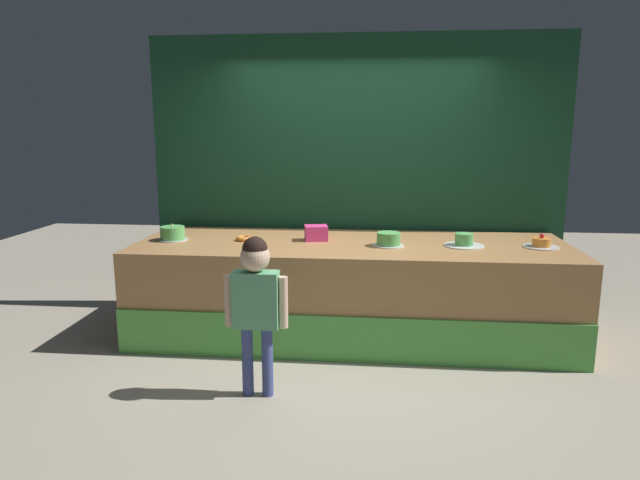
# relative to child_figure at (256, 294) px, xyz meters

# --- Properties ---
(ground_plane) EXTENTS (12.00, 12.00, 0.00)m
(ground_plane) POSITION_rel_child_figure_xyz_m (0.59, 0.62, -0.73)
(ground_plane) COLOR #ADA38E
(stage_platform) EXTENTS (3.79, 1.30, 0.85)m
(stage_platform) POSITION_rel_child_figure_xyz_m (0.59, 1.25, -0.31)
(stage_platform) COLOR #B27F4C
(stage_platform) RESTS_ON ground_plane
(curtain_backdrop) EXTENTS (4.06, 0.08, 2.72)m
(curtain_backdrop) POSITION_rel_child_figure_xyz_m (0.59, 1.99, 0.63)
(curtain_backdrop) COLOR #19472D
(curtain_backdrop) RESTS_ON ground_plane
(child_figure) EXTENTS (0.44, 0.20, 1.13)m
(child_figure) POSITION_rel_child_figure_xyz_m (0.00, 0.00, 0.00)
(child_figure) COLOR #3F4C8C
(child_figure) RESTS_ON ground_plane
(pink_box) EXTENTS (0.23, 0.20, 0.13)m
(pink_box) POSITION_rel_child_figure_xyz_m (0.27, 1.33, 0.18)
(pink_box) COLOR #F33F91
(pink_box) RESTS_ON stage_platform
(donut) EXTENTS (0.15, 0.15, 0.04)m
(donut) POSITION_rel_child_figure_xyz_m (-0.37, 1.25, 0.13)
(donut) COLOR orange
(donut) RESTS_ON stage_platform
(cake_far_left) EXTENTS (0.27, 0.27, 0.16)m
(cake_far_left) POSITION_rel_child_figure_xyz_m (-1.02, 1.21, 0.17)
(cake_far_left) COLOR silver
(cake_far_left) RESTS_ON stage_platform
(cake_center_left) EXTENTS (0.26, 0.26, 0.12)m
(cake_center_left) POSITION_rel_child_figure_xyz_m (0.91, 1.14, 0.17)
(cake_center_left) COLOR silver
(cake_center_left) RESTS_ON stage_platform
(cake_center_right) EXTENTS (0.34, 0.34, 0.11)m
(cake_center_right) POSITION_rel_child_figure_xyz_m (1.56, 1.20, 0.16)
(cake_center_right) COLOR white
(cake_center_right) RESTS_ON stage_platform
(cake_far_right) EXTENTS (0.29, 0.29, 0.12)m
(cake_far_right) POSITION_rel_child_figure_xyz_m (2.20, 1.22, 0.15)
(cake_far_right) COLOR silver
(cake_far_right) RESTS_ON stage_platform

